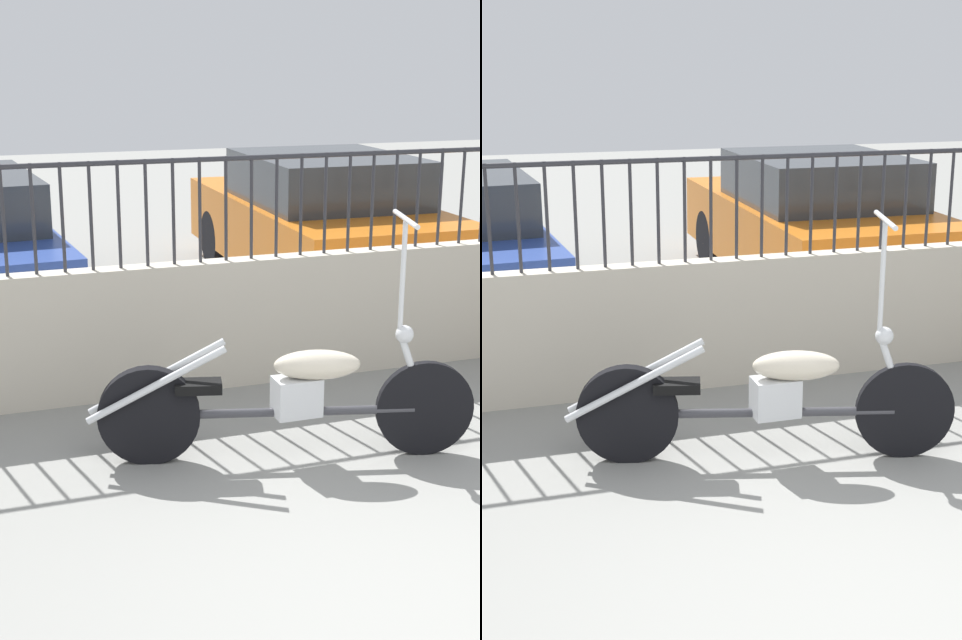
% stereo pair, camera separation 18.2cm
% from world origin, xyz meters
% --- Properties ---
extents(ground_plane, '(40.00, 40.00, 0.00)m').
position_xyz_m(ground_plane, '(0.00, 0.00, 0.00)').
color(ground_plane, gray).
extents(low_wall, '(8.67, 0.18, 0.96)m').
position_xyz_m(low_wall, '(0.00, 3.15, 0.48)').
color(low_wall, beige).
rests_on(low_wall, ground_plane).
extents(fence_railing, '(8.67, 0.04, 0.75)m').
position_xyz_m(fence_railing, '(-0.00, 3.15, 1.46)').
color(fence_railing, '#2D2D33').
rests_on(fence_railing, low_wall).
extents(motorcycle_dark_grey, '(2.31, 0.81, 1.50)m').
position_xyz_m(motorcycle_dark_grey, '(-0.12, 1.83, 0.41)').
color(motorcycle_dark_grey, black).
rests_on(motorcycle_dark_grey, ground_plane).
extents(car_orange, '(1.79, 4.05, 1.41)m').
position_xyz_m(car_orange, '(1.83, 5.68, 0.71)').
color(car_orange, black).
rests_on(car_orange, ground_plane).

